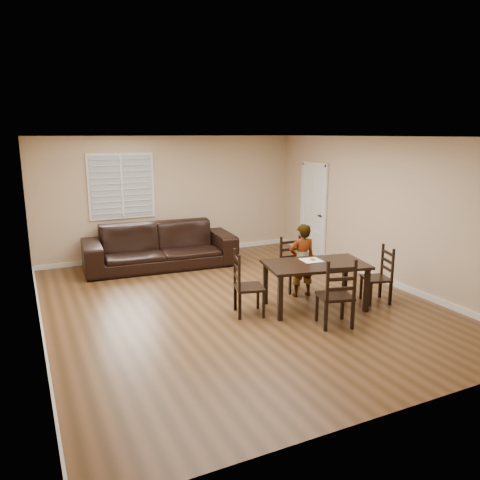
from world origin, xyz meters
name	(u,v)px	position (x,y,z in m)	size (l,w,h in m)	color
ground	(237,303)	(0.00, 0.00, 0.00)	(7.00, 7.00, 0.00)	brown
room	(234,193)	(0.04, 0.18, 1.81)	(6.04, 7.04, 2.72)	tan
dining_table	(315,269)	(1.04, -0.72, 0.66)	(1.73, 1.18, 0.74)	black
chair_near	(292,265)	(1.22, 0.28, 0.44)	(0.45, 0.42, 0.96)	black
chair_far	(338,297)	(0.87, -1.55, 0.47)	(0.56, 0.54, 1.03)	black
chair_left	(241,286)	(-0.15, -0.47, 0.46)	(0.53, 0.55, 1.01)	black
chair_right	(383,277)	(2.23, -0.96, 0.43)	(0.50, 0.52, 0.95)	black
child	(302,260)	(1.15, -0.15, 0.64)	(0.46, 0.30, 1.27)	gray
napkin	(311,260)	(1.08, -0.54, 0.75)	(0.31, 0.31, 0.00)	silver
donut	(312,259)	(1.10, -0.54, 0.77)	(0.10, 0.10, 0.04)	#B67741
sofa	(160,246)	(-0.53, 2.66, 0.45)	(3.10, 1.21, 0.91)	black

